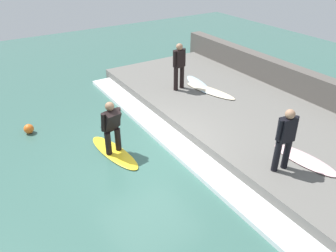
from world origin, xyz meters
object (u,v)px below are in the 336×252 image
surfboard_spare (210,91)px  marker_buoy (29,129)px  surfer_waiting_near (285,137)px  surfer_waiting_far (179,64)px  surfboard_waiting_far (198,84)px  surfboard_waiting_near (304,159)px  surfer_riding (112,125)px  surfboard_riding (114,152)px

surfboard_spare → marker_buoy: size_ratio=7.40×
surfer_waiting_near → surfer_waiting_far: 5.10m
surfboard_waiting_far → surfboard_waiting_near: bearing=-97.1°
surfer_waiting_near → surfer_riding: bearing=131.5°
surfer_waiting_far → marker_buoy: surfer_waiting_far is taller
surfboard_waiting_near → marker_buoy: bearing=133.3°
surfer_waiting_far → surfboard_waiting_far: bearing=-6.5°
marker_buoy → surfer_waiting_near: bearing=-50.7°
surfboard_waiting_near → surfer_waiting_near: bearing=172.2°
surfboard_waiting_near → surfboard_spare: bearing=81.9°
surfboard_waiting_far → surfer_waiting_far: bearing=173.5°
surfer_waiting_far → surfboard_waiting_far: (0.79, -0.09, -0.88)m
surfboard_waiting_near → marker_buoy: 7.60m
surfer_waiting_near → surfboard_waiting_far: bearing=74.2°
surfer_waiting_near → marker_buoy: bearing=129.3°
surfer_riding → marker_buoy: bearing=126.2°
surfer_waiting_near → marker_buoy: size_ratio=5.40×
surfboard_waiting_near → surfboard_riding: bearing=137.5°
surfboard_riding → surfer_waiting_near: size_ratio=1.36×
surfboard_waiting_near → marker_buoy: surfboard_waiting_near is taller
surfer_waiting_near → surfboard_riding: bearing=131.5°
surfer_riding → surfboard_waiting_near: 4.80m
surfer_waiting_near → surfboard_spare: surfer_waiting_near is taller
surfboard_waiting_far → surfer_riding: bearing=-156.1°
surfboard_spare → surfer_waiting_near: bearing=-108.1°
surfer_waiting_far → surfboard_spare: (0.78, -0.78, -0.88)m
surfboard_waiting_near → marker_buoy: (-5.21, 5.52, -0.27)m
surfer_waiting_far → surfboard_waiting_far: surfer_waiting_far is taller
surfboard_riding → surfboard_waiting_near: surfboard_waiting_near is taller
surfer_riding → surfboard_waiting_near: bearing=-42.5°
surfboard_riding → marker_buoy: bearing=126.2°
surfboard_waiting_near → surfer_waiting_far: size_ratio=1.05×
surfer_riding → surfboard_spare: 4.34m
surfboard_spare → marker_buoy: 5.95m
surfboard_riding → surfboard_waiting_far: 4.57m
surfboard_riding → surfboard_spare: size_ratio=0.99×
surfer_waiting_near → surfboard_waiting_far: (1.40, 4.97, -0.83)m
surfboard_waiting_far → surfboard_spare: 0.69m
surfboard_waiting_far → surfboard_spare: bearing=-90.6°
surfboard_waiting_near → surfer_waiting_far: bearing=91.7°
surfer_waiting_near → surfboard_waiting_near: (0.77, -0.11, -0.83)m
surfboard_riding → surfer_waiting_far: size_ratio=1.29×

